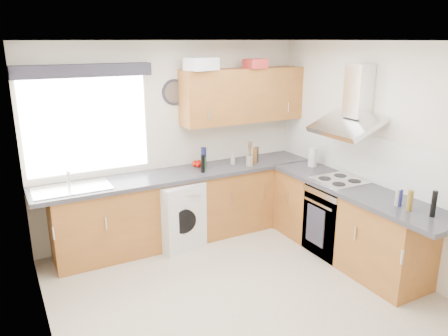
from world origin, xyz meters
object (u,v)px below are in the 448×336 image
oven (336,219)px  extractor_hood (352,107)px  upper_cabinets (243,95)px  washing_machine (175,213)px

oven → extractor_hood: extractor_hood is taller
oven → upper_cabinets: bearing=112.5°
extractor_hood → upper_cabinets: size_ratio=0.46×
extractor_hood → upper_cabinets: upper_cabinets is taller
upper_cabinets → washing_machine: (-1.10, -0.23, -1.38)m
upper_cabinets → washing_machine: upper_cabinets is taller
oven → upper_cabinets: upper_cabinets is taller
extractor_hood → upper_cabinets: (-0.65, 1.33, 0.03)m
upper_cabinets → washing_machine: size_ratio=2.03×
extractor_hood → washing_machine: (-1.75, 1.10, -1.35)m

